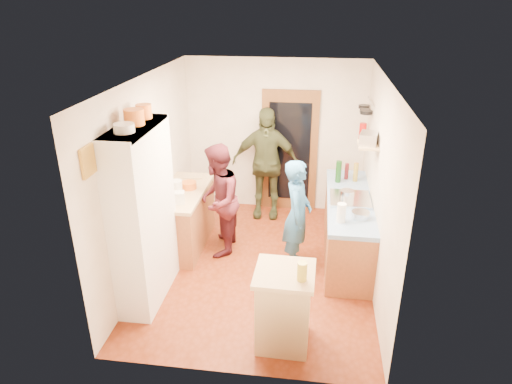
% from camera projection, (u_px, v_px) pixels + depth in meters
% --- Properties ---
extents(floor, '(3.00, 4.00, 0.02)m').
position_uv_depth(floor, '(260.00, 266.00, 6.44)').
color(floor, maroon).
rests_on(floor, ground).
extents(ceiling, '(3.00, 4.00, 0.02)m').
position_uv_depth(ceiling, '(261.00, 78.00, 5.38)').
color(ceiling, silver).
rests_on(ceiling, ground).
extents(wall_back, '(3.00, 0.02, 2.60)m').
position_uv_depth(wall_back, '(275.00, 136.00, 7.73)').
color(wall_back, silver).
rests_on(wall_back, ground).
extents(wall_front, '(3.00, 0.02, 2.60)m').
position_uv_depth(wall_front, '(232.00, 265.00, 4.09)').
color(wall_front, silver).
rests_on(wall_front, ground).
extents(wall_left, '(0.02, 4.00, 2.60)m').
position_uv_depth(wall_left, '(148.00, 175.00, 6.10)').
color(wall_left, silver).
rests_on(wall_left, ground).
extents(wall_right, '(0.02, 4.00, 2.60)m').
position_uv_depth(wall_right, '(379.00, 187.00, 5.72)').
color(wall_right, silver).
rests_on(wall_right, ground).
extents(door_frame, '(0.95, 0.06, 2.10)m').
position_uv_depth(door_frame, '(289.00, 152.00, 7.77)').
color(door_frame, brown).
rests_on(door_frame, ground).
extents(door_glass, '(0.70, 0.02, 1.70)m').
position_uv_depth(door_glass, '(289.00, 152.00, 7.74)').
color(door_glass, black).
rests_on(door_glass, door_frame).
extents(hutch_body, '(0.40, 1.20, 2.20)m').
position_uv_depth(hutch_body, '(144.00, 216.00, 5.43)').
color(hutch_body, white).
rests_on(hutch_body, ground).
extents(hutch_top_shelf, '(0.40, 1.14, 0.04)m').
position_uv_depth(hutch_top_shelf, '(134.00, 128.00, 4.99)').
color(hutch_top_shelf, white).
rests_on(hutch_top_shelf, hutch_body).
extents(plate_stack, '(0.22, 0.22, 0.09)m').
position_uv_depth(plate_stack, '(124.00, 128.00, 4.74)').
color(plate_stack, white).
rests_on(plate_stack, hutch_top_shelf).
extents(orange_pot_a, '(0.22, 0.22, 0.18)m').
position_uv_depth(orange_pot_a, '(134.00, 117.00, 4.99)').
color(orange_pot_a, orange).
rests_on(orange_pot_a, hutch_top_shelf).
extents(orange_pot_b, '(0.18, 0.18, 0.16)m').
position_uv_depth(orange_pot_b, '(144.00, 111.00, 5.26)').
color(orange_pot_b, orange).
rests_on(orange_pot_b, hutch_top_shelf).
extents(left_counter_base, '(0.60, 1.40, 0.85)m').
position_uv_depth(left_counter_base, '(184.00, 219.00, 6.82)').
color(left_counter_base, '#A05830').
rests_on(left_counter_base, ground).
extents(left_counter_top, '(0.64, 1.44, 0.05)m').
position_uv_depth(left_counter_top, '(182.00, 192.00, 6.64)').
color(left_counter_top, tan).
rests_on(left_counter_top, left_counter_base).
extents(toaster, '(0.25, 0.19, 0.16)m').
position_uv_depth(toaster, '(176.00, 198.00, 6.19)').
color(toaster, white).
rests_on(toaster, left_counter_top).
extents(kettle, '(0.20, 0.20, 0.19)m').
position_uv_depth(kettle, '(176.00, 187.00, 6.49)').
color(kettle, white).
rests_on(kettle, left_counter_top).
extents(orange_bowl, '(0.22, 0.22, 0.10)m').
position_uv_depth(orange_bowl, '(189.00, 185.00, 6.67)').
color(orange_bowl, orange).
rests_on(orange_bowl, left_counter_top).
extents(chopping_board, '(0.33, 0.26, 0.02)m').
position_uv_depth(chopping_board, '(193.00, 176.00, 7.10)').
color(chopping_board, tan).
rests_on(chopping_board, left_counter_top).
extents(right_counter_base, '(0.60, 2.20, 0.84)m').
position_uv_depth(right_counter_base, '(347.00, 228.00, 6.57)').
color(right_counter_base, '#A05830').
rests_on(right_counter_base, ground).
extents(right_counter_top, '(0.62, 2.22, 0.06)m').
position_uv_depth(right_counter_top, '(350.00, 200.00, 6.39)').
color(right_counter_top, '#1855A6').
rests_on(right_counter_top, right_counter_base).
extents(hob, '(0.55, 0.58, 0.04)m').
position_uv_depth(hob, '(350.00, 199.00, 6.30)').
color(hob, silver).
rests_on(hob, right_counter_top).
extents(pot_on_hob, '(0.19, 0.19, 0.12)m').
position_uv_depth(pot_on_hob, '(347.00, 195.00, 6.24)').
color(pot_on_hob, silver).
rests_on(pot_on_hob, hob).
extents(bottle_a, '(0.11, 0.11, 0.34)m').
position_uv_depth(bottle_a, '(339.00, 172.00, 6.85)').
color(bottle_a, '#143F14').
rests_on(bottle_a, right_counter_top).
extents(bottle_b, '(0.07, 0.07, 0.25)m').
position_uv_depth(bottle_b, '(347.00, 171.00, 6.98)').
color(bottle_b, '#591419').
rests_on(bottle_b, right_counter_top).
extents(bottle_c, '(0.07, 0.07, 0.29)m').
position_uv_depth(bottle_c, '(356.00, 172.00, 6.89)').
color(bottle_c, olive).
rests_on(bottle_c, right_counter_top).
extents(paper_towel, '(0.13, 0.13, 0.25)m').
position_uv_depth(paper_towel, '(341.00, 213.00, 5.67)').
color(paper_towel, white).
rests_on(paper_towel, right_counter_top).
extents(mixing_bowl, '(0.29, 0.29, 0.09)m').
position_uv_depth(mixing_bowl, '(360.00, 215.00, 5.80)').
color(mixing_bowl, silver).
rests_on(mixing_bowl, right_counter_top).
extents(island_base, '(0.56, 0.56, 0.86)m').
position_uv_depth(island_base, '(284.00, 309.00, 4.87)').
color(island_base, tan).
rests_on(island_base, ground).
extents(island_top, '(0.63, 0.63, 0.05)m').
position_uv_depth(island_top, '(285.00, 274.00, 4.69)').
color(island_top, tan).
rests_on(island_top, island_base).
extents(cutting_board, '(0.36, 0.29, 0.02)m').
position_uv_depth(cutting_board, '(281.00, 270.00, 4.74)').
color(cutting_board, white).
rests_on(cutting_board, island_top).
extents(oil_jar, '(0.10, 0.10, 0.20)m').
position_uv_depth(oil_jar, '(302.00, 271.00, 4.51)').
color(oil_jar, '#AD9E2D').
rests_on(oil_jar, island_top).
extents(pan_rail, '(0.02, 0.65, 0.02)m').
position_uv_depth(pan_rail, '(370.00, 101.00, 6.81)').
color(pan_rail, silver).
rests_on(pan_rail, wall_right).
extents(pan_hang_a, '(0.18, 0.18, 0.05)m').
position_uv_depth(pan_hang_a, '(366.00, 112.00, 6.71)').
color(pan_hang_a, black).
rests_on(pan_hang_a, pan_rail).
extents(pan_hang_b, '(0.16, 0.16, 0.05)m').
position_uv_depth(pan_hang_b, '(365.00, 110.00, 6.90)').
color(pan_hang_b, black).
rests_on(pan_hang_b, pan_rail).
extents(pan_hang_c, '(0.17, 0.17, 0.05)m').
position_uv_depth(pan_hang_c, '(364.00, 107.00, 7.08)').
color(pan_hang_c, black).
rests_on(pan_hang_c, pan_rail).
extents(wall_shelf, '(0.26, 0.42, 0.03)m').
position_uv_depth(wall_shelf, '(368.00, 145.00, 5.99)').
color(wall_shelf, tan).
rests_on(wall_shelf, wall_right).
extents(radio, '(0.27, 0.34, 0.15)m').
position_uv_depth(radio, '(369.00, 138.00, 5.95)').
color(radio, silver).
rests_on(radio, wall_shelf).
extents(ext_bracket, '(0.06, 0.10, 0.04)m').
position_uv_depth(ext_bracket, '(366.00, 136.00, 7.21)').
color(ext_bracket, black).
rests_on(ext_bracket, wall_right).
extents(fire_extinguisher, '(0.11, 0.11, 0.32)m').
position_uv_depth(fire_extinguisher, '(362.00, 133.00, 7.20)').
color(fire_extinguisher, red).
rests_on(fire_extinguisher, wall_right).
extents(picture_frame, '(0.03, 0.25, 0.30)m').
position_uv_depth(picture_frame, '(88.00, 161.00, 4.39)').
color(picture_frame, gold).
rests_on(picture_frame, wall_left).
extents(person_hob, '(0.41, 0.59, 1.56)m').
position_uv_depth(person_hob, '(299.00, 216.00, 6.12)').
color(person_hob, '#2C649B').
rests_on(person_hob, ground).
extents(person_left, '(0.65, 0.82, 1.65)m').
position_uv_depth(person_left, '(220.00, 200.00, 6.51)').
color(person_left, '#491820').
rests_on(person_left, ground).
extents(person_back, '(1.11, 0.48, 1.89)m').
position_uv_depth(person_back, '(266.00, 163.00, 7.54)').
color(person_back, '#363B21').
rests_on(person_back, ground).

